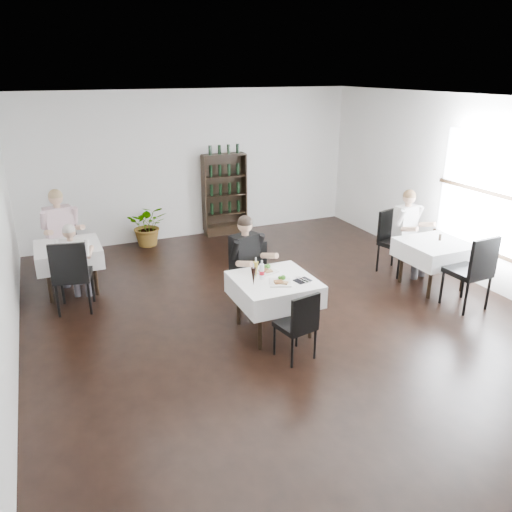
{
  "coord_description": "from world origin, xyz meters",
  "views": [
    {
      "loc": [
        -2.94,
        -5.44,
        3.37
      ],
      "look_at": [
        -0.47,
        0.2,
        1.05
      ],
      "focal_mm": 35.0,
      "sensor_mm": 36.0,
      "label": 1
    }
  ],
  "objects_px": {
    "wine_shelf": "(225,195)",
    "main_table": "(274,289)",
    "potted_tree": "(148,225)",
    "diner_main": "(249,258)"
  },
  "relations": [
    {
      "from": "wine_shelf",
      "to": "main_table",
      "type": "relative_size",
      "value": 1.7
    },
    {
      "from": "main_table",
      "to": "potted_tree",
      "type": "xyz_separation_m",
      "value": [
        -0.79,
        4.19,
        -0.2
      ]
    },
    {
      "from": "wine_shelf",
      "to": "main_table",
      "type": "height_order",
      "value": "wine_shelf"
    },
    {
      "from": "wine_shelf",
      "to": "main_table",
      "type": "bearing_deg",
      "value": -101.78
    },
    {
      "from": "potted_tree",
      "to": "diner_main",
      "type": "distance_m",
      "value": 3.64
    },
    {
      "from": "main_table",
      "to": "diner_main",
      "type": "xyz_separation_m",
      "value": [
        -0.1,
        0.64,
        0.23
      ]
    },
    {
      "from": "main_table",
      "to": "diner_main",
      "type": "relative_size",
      "value": 0.7
    },
    {
      "from": "wine_shelf",
      "to": "potted_tree",
      "type": "xyz_separation_m",
      "value": [
        -1.69,
        -0.12,
        -0.42
      ]
    },
    {
      "from": "wine_shelf",
      "to": "main_table",
      "type": "distance_m",
      "value": 4.41
    },
    {
      "from": "wine_shelf",
      "to": "diner_main",
      "type": "relative_size",
      "value": 1.19
    }
  ]
}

